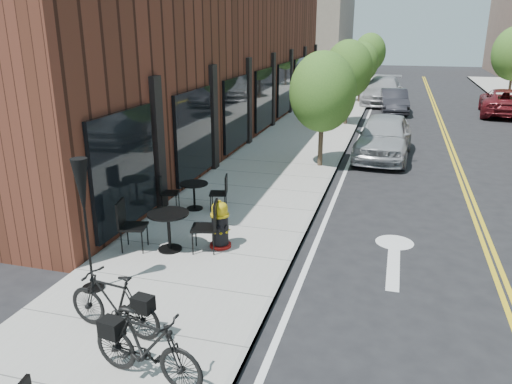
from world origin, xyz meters
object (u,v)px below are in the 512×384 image
(patio_umbrella, at_px, (83,198))
(bistro_set_c, at_px, (194,192))
(bicycle_left, at_px, (114,303))
(parked_car_b, at_px, (394,101))
(bicycle_right, at_px, (146,347))
(parked_car_far, at_px, (504,102))
(fire_hydrant, at_px, (220,225))
(bistro_set_b, at_px, (169,226))
(parked_car_a, at_px, (384,136))
(parked_car_c, at_px, (382,91))

(patio_umbrella, bearing_deg, bistro_set_c, 87.87)
(bicycle_left, xyz_separation_m, bistro_set_c, (-0.95, 5.46, -0.05))
(parked_car_b, bearing_deg, bicycle_right, -101.77)
(patio_umbrella, bearing_deg, parked_car_far, 65.39)
(fire_hydrant, bearing_deg, bistro_set_c, 145.52)
(fire_hydrant, bearing_deg, patio_umbrella, -104.09)
(fire_hydrant, xyz_separation_m, parked_car_far, (9.02, 20.84, 0.10))
(bistro_set_b, bearing_deg, fire_hydrant, 11.02)
(bicycle_right, height_order, parked_car_b, parked_car_b)
(patio_umbrella, relative_size, parked_car_a, 0.52)
(bicycle_left, height_order, bicycle_right, bicycle_right)
(bicycle_right, height_order, parked_car_c, parked_car_c)
(fire_hydrant, distance_m, bicycle_left, 3.47)
(bistro_set_c, height_order, patio_umbrella, patio_umbrella)
(parked_car_b, bearing_deg, patio_umbrella, -107.60)
(patio_umbrella, relative_size, parked_car_b, 0.61)
(bistro_set_b, xyz_separation_m, parked_car_b, (4.18, 20.50, -0.01))
(patio_umbrella, height_order, parked_car_c, patio_umbrella)
(bistro_set_c, bearing_deg, bistro_set_b, -93.62)
(bicycle_left, bearing_deg, parked_car_c, -177.75)
(bistro_set_c, height_order, parked_car_far, parked_car_far)
(bicycle_left, bearing_deg, fire_hydrant, -179.71)
(fire_hydrant, relative_size, bicycle_right, 0.61)
(bistro_set_c, relative_size, parked_car_b, 0.43)
(bicycle_left, relative_size, parked_car_far, 0.32)
(fire_hydrant, xyz_separation_m, bistro_set_b, (-0.98, -0.44, 0.05))
(bicycle_left, bearing_deg, bistro_set_b, -162.28)
(bistro_set_c, bearing_deg, parked_car_a, 44.51)
(fire_hydrant, bearing_deg, parked_car_c, 104.31)
(bicycle_right, bearing_deg, bistro_set_b, 31.09)
(bicycle_right, relative_size, bistro_set_c, 1.00)
(bistro_set_c, bearing_deg, bicycle_right, -86.94)
(parked_car_a, bearing_deg, patio_umbrella, -108.38)
(bicycle_left, bearing_deg, patio_umbrella, -125.73)
(patio_umbrella, bearing_deg, bistro_set_b, 71.89)
(bistro_set_b, relative_size, parked_car_far, 0.40)
(bistro_set_c, bearing_deg, patio_umbrella, -106.29)
(bicycle_left, distance_m, parked_car_b, 23.77)
(bicycle_left, bearing_deg, parked_car_a, 173.04)
(bicycle_right, height_order, bistro_set_b, bistro_set_b)
(bicycle_left, xyz_separation_m, parked_car_c, (2.91, 26.94, 0.20))
(bicycle_right, relative_size, parked_car_a, 0.37)
(parked_car_a, bearing_deg, fire_hydrant, -104.74)
(bicycle_right, bearing_deg, parked_car_far, -8.84)
(bistro_set_b, xyz_separation_m, parked_car_far, (10.00, 21.29, 0.06))
(bistro_set_b, distance_m, parked_car_b, 20.92)
(bistro_set_c, bearing_deg, bicycle_left, -94.29)
(parked_car_c, relative_size, parked_car_far, 1.09)
(bicycle_right, relative_size, patio_umbrella, 0.71)
(bistro_set_b, height_order, parked_car_far, parked_car_far)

